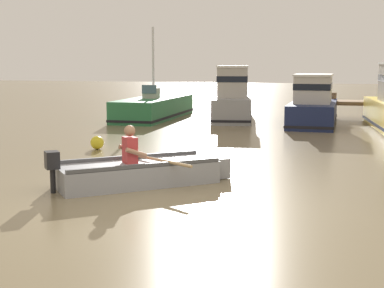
# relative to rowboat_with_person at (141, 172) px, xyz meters

# --- Properties ---
(ground_plane) EXTENTS (120.00, 120.00, 0.00)m
(ground_plane) POSITION_rel_rowboat_with_person_xyz_m (1.00, -1.44, -0.25)
(ground_plane) COLOR #7A6B4C
(rowboat_with_person) EXTENTS (3.16, 2.95, 1.19)m
(rowboat_with_person) POSITION_rel_rowboat_with_person_xyz_m (0.00, 0.00, 0.00)
(rowboat_with_person) COLOR gray
(rowboat_with_person) RESTS_ON ground
(moored_boat_green) EXTENTS (2.08, 6.38, 3.93)m
(moored_boat_green) POSITION_rel_rowboat_with_person_xyz_m (-4.36, 12.50, 0.18)
(moored_boat_green) COLOR #287042
(moored_boat_green) RESTS_ON ground
(moored_boat_grey) EXTENTS (2.40, 5.00, 2.30)m
(moored_boat_grey) POSITION_rel_rowboat_with_person_xyz_m (-0.90, 12.68, 0.60)
(moored_boat_grey) COLOR gray
(moored_boat_grey) RESTS_ON ground
(moored_boat_navy) EXTENTS (1.79, 5.24, 1.98)m
(moored_boat_navy) POSITION_rel_rowboat_with_person_xyz_m (2.49, 11.87, 0.48)
(moored_boat_navy) COLOR #19234C
(moored_boat_navy) RESTS_ON ground
(mooring_buoy) EXTENTS (0.38, 0.38, 0.38)m
(mooring_buoy) POSITION_rel_rowboat_with_person_xyz_m (-2.84, 3.79, -0.06)
(mooring_buoy) COLOR yellow
(mooring_buoy) RESTS_ON ground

